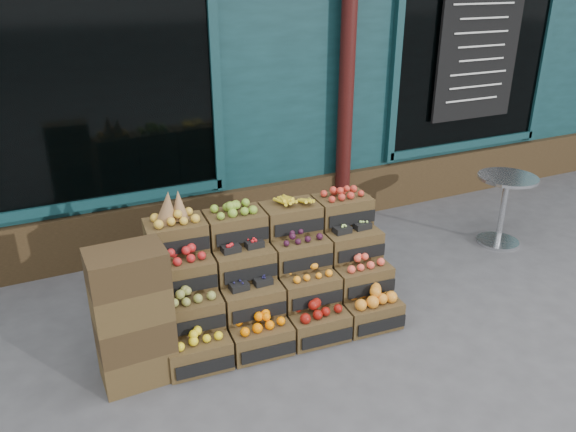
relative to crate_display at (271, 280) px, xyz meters
name	(u,v)px	position (x,y,z in m)	size (l,w,h in m)	color
ground	(342,328)	(0.50, -0.42, -0.40)	(60.00, 60.00, 0.00)	#434345
shop_facade	(171,10)	(0.50, 4.69, 2.00)	(12.00, 6.24, 4.80)	#0F3134
crate_display	(271,280)	(0.00, 0.00, 0.00)	(2.13, 1.16, 1.29)	#46341B
spare_crates	(133,317)	(-1.26, -0.30, 0.16)	(0.56, 0.39, 1.10)	#46341B
bistro_table	(504,202)	(3.02, 0.27, 0.12)	(0.65, 0.65, 0.82)	#B2B6B9
shopkeeper	(93,157)	(-1.11, 2.34, 0.62)	(0.74, 0.49, 2.04)	#185525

